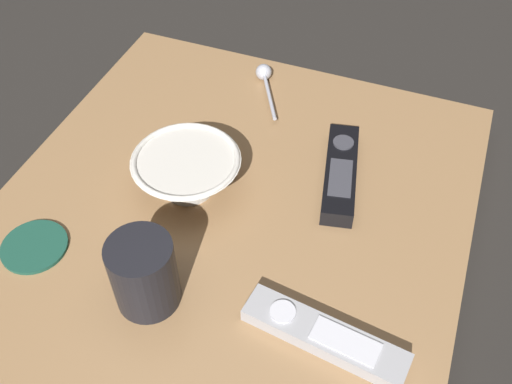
# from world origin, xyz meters

# --- Properties ---
(ground_plane) EXTENTS (6.00, 6.00, 0.00)m
(ground_plane) POSITION_xyz_m (0.00, 0.00, 0.00)
(ground_plane) COLOR black
(table) EXTENTS (0.67, 0.63, 0.05)m
(table) POSITION_xyz_m (0.00, 0.00, 0.02)
(table) COLOR #936D47
(table) RESTS_ON ground
(cereal_bowl) EXTENTS (0.15, 0.15, 0.06)m
(cereal_bowl) POSITION_xyz_m (-0.01, -0.07, 0.08)
(cereal_bowl) COLOR beige
(cereal_bowl) RESTS_ON table
(coffee_mug) EXTENTS (0.08, 0.08, 0.10)m
(coffee_mug) POSITION_xyz_m (0.17, -0.04, 0.10)
(coffee_mug) COLOR black
(coffee_mug) RESTS_ON table
(teaspoon) EXTENTS (0.12, 0.07, 0.03)m
(teaspoon) POSITION_xyz_m (-0.27, -0.05, 0.06)
(teaspoon) COLOR #A3A5B2
(teaspoon) RESTS_ON table
(tv_remote_near) EXTENTS (0.18, 0.08, 0.03)m
(tv_remote_near) POSITION_xyz_m (-0.10, 0.12, 0.06)
(tv_remote_near) COLOR black
(tv_remote_near) RESTS_ON table
(tv_remote_far) EXTENTS (0.07, 0.20, 0.02)m
(tv_remote_far) POSITION_xyz_m (0.15, 0.18, 0.06)
(tv_remote_far) COLOR #9E9EA3
(tv_remote_far) RESTS_ON table
(drink_coaster) EXTENTS (0.09, 0.09, 0.01)m
(drink_coaster) POSITION_xyz_m (0.16, -0.21, 0.05)
(drink_coaster) COLOR #194738
(drink_coaster) RESTS_ON table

